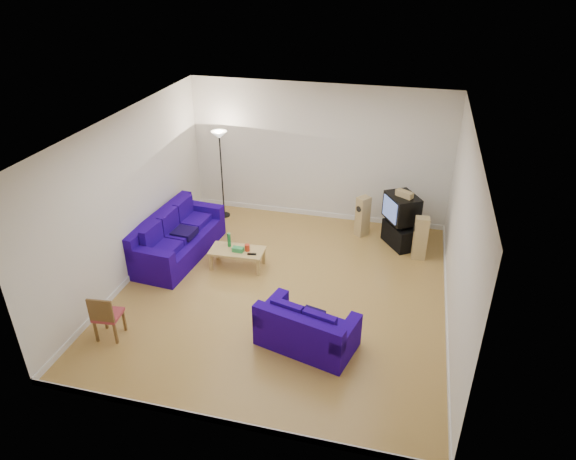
% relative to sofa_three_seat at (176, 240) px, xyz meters
% --- Properties ---
extents(room, '(6.01, 6.51, 3.21)m').
position_rel_sofa_three_seat_xyz_m(room, '(2.52, -0.73, 1.20)').
color(room, olive).
rests_on(room, ground).
extents(sofa_three_seat, '(1.22, 2.46, 0.92)m').
position_rel_sofa_three_seat_xyz_m(sofa_three_seat, '(0.00, 0.00, 0.00)').
color(sofa_three_seat, '#1B0075').
rests_on(sofa_three_seat, ground).
extents(sofa_loveseat, '(1.71, 1.22, 0.77)m').
position_rel_sofa_three_seat_xyz_m(sofa_loveseat, '(3.27, -2.14, -0.05)').
color(sofa_loveseat, '#1B0075').
rests_on(sofa_loveseat, ground).
extents(coffee_table, '(1.11, 0.59, 0.39)m').
position_rel_sofa_three_seat_xyz_m(coffee_table, '(1.41, -0.14, -0.00)').
color(coffee_table, tan).
rests_on(coffee_table, ground).
extents(bottle, '(0.08, 0.08, 0.30)m').
position_rel_sofa_three_seat_xyz_m(bottle, '(1.21, -0.04, 0.20)').
color(bottle, '#197233').
rests_on(bottle, coffee_table).
extents(tissue_box, '(0.22, 0.13, 0.09)m').
position_rel_sofa_three_seat_xyz_m(tissue_box, '(1.45, -0.19, 0.10)').
color(tissue_box, green).
rests_on(tissue_box, coffee_table).
extents(red_canister, '(0.13, 0.13, 0.14)m').
position_rel_sofa_three_seat_xyz_m(red_canister, '(1.62, -0.12, 0.12)').
color(red_canister, red).
rests_on(red_canister, coffee_table).
extents(remote, '(0.18, 0.09, 0.02)m').
position_rel_sofa_three_seat_xyz_m(remote, '(1.75, -0.24, 0.06)').
color(remote, black).
rests_on(remote, coffee_table).
extents(tv_stand, '(0.83, 0.92, 0.50)m').
position_rel_sofa_three_seat_xyz_m(tv_stand, '(4.54, 1.57, -0.09)').
color(tv_stand, black).
rests_on(tv_stand, ground).
extents(av_receiver, '(0.50, 0.49, 0.09)m').
position_rel_sofa_three_seat_xyz_m(av_receiver, '(4.54, 1.55, 0.20)').
color(av_receiver, black).
rests_on(av_receiver, tv_stand).
extents(television, '(0.85, 0.92, 0.57)m').
position_rel_sofa_three_seat_xyz_m(television, '(4.52, 1.63, 0.53)').
color(television, black).
rests_on(television, av_receiver).
extents(centre_speaker, '(0.39, 0.32, 0.13)m').
position_rel_sofa_three_seat_xyz_m(centre_speaker, '(4.54, 1.57, 0.88)').
color(centre_speaker, tan).
rests_on(centre_speaker, television).
extents(speaker_left, '(0.34, 0.35, 0.93)m').
position_rel_sofa_three_seat_xyz_m(speaker_left, '(3.69, 1.83, 0.12)').
color(speaker_left, tan).
rests_on(speaker_left, ground).
extents(speaker_right, '(0.31, 0.24, 0.94)m').
position_rel_sofa_three_seat_xyz_m(speaker_right, '(4.96, 1.12, 0.13)').
color(speaker_right, tan).
rests_on(speaker_right, ground).
extents(floor_lamp, '(0.36, 0.36, 2.12)m').
position_rel_sofa_three_seat_xyz_m(floor_lamp, '(0.33, 1.97, 1.41)').
color(floor_lamp, black).
rests_on(floor_lamp, ground).
extents(dining_chair, '(0.45, 0.45, 0.86)m').
position_rel_sofa_three_seat_xyz_m(dining_chair, '(0.07, -2.75, 0.14)').
color(dining_chair, brown).
rests_on(dining_chair, ground).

